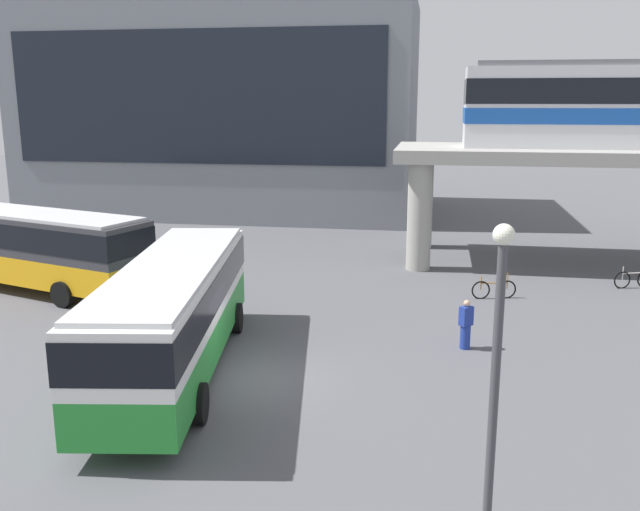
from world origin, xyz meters
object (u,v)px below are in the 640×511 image
(bicycle_brown, at_px, (494,289))
(pedestrian_by_bike_rack, at_px, (466,326))
(station_building, at_px, (229,108))
(bus_secondary, at_px, (29,242))
(bicycle_silver, at_px, (634,279))
(bus_main, at_px, (174,306))

(bicycle_brown, relative_size, pedestrian_by_bike_rack, 1.11)
(station_building, relative_size, pedestrian_by_bike_rack, 16.29)
(bus_secondary, distance_m, bicycle_silver, 24.80)
(bicycle_silver, height_order, bicycle_brown, same)
(bus_main, xyz_separation_m, bus_secondary, (-9.08, 7.43, 0.00))
(station_building, distance_m, pedestrian_by_bike_rack, 31.19)
(bus_main, height_order, bus_secondary, same)
(bicycle_silver, bearing_deg, station_building, 141.73)
(bicycle_silver, distance_m, pedestrian_by_bike_rack, 11.04)
(bus_secondary, relative_size, bicycle_silver, 6.61)
(station_building, distance_m, bus_secondary, 22.88)
(bus_main, height_order, bicycle_silver, bus_main)
(station_building, bearing_deg, bicycle_brown, -50.53)
(bus_secondary, xyz_separation_m, bicycle_silver, (24.36, 4.38, -1.63))
(pedestrian_by_bike_rack, bearing_deg, bus_main, -157.49)
(bus_main, distance_m, bicycle_brown, 13.31)
(bus_secondary, bearing_deg, station_building, 85.64)
(station_building, xyz_separation_m, bus_secondary, (-1.70, -22.26, -5.02))
(bus_main, relative_size, bus_secondary, 1.00)
(bicycle_silver, bearing_deg, pedestrian_by_bike_rack, -130.19)
(station_building, height_order, bus_secondary, station_building)
(station_building, xyz_separation_m, bus_main, (7.39, -29.69, -5.02))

